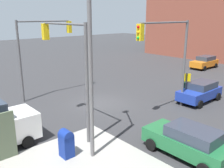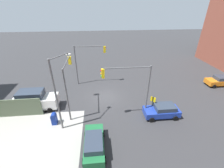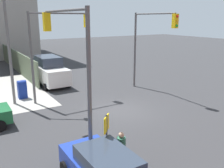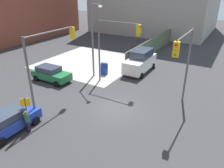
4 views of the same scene
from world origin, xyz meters
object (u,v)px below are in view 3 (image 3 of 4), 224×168
at_px(traffic_signal_nw_corner, 69,50).
at_px(mailbox_blue, 22,89).
at_px(van_white_delivery, 50,71).
at_px(traffic_signal_ne_corner, 55,39).
at_px(pedestrian_crossing, 121,151).
at_px(traffic_signal_se_corner, 149,37).
at_px(street_lamp_corner, 13,38).

distance_m(traffic_signal_nw_corner, mailbox_blue, 9.50).
distance_m(traffic_signal_nw_corner, van_white_delivery, 12.46).
distance_m(traffic_signal_ne_corner, pedestrian_crossing, 10.99).
relative_size(traffic_signal_se_corner, traffic_signal_ne_corner, 1.00).
height_order(street_lamp_corner, mailbox_blue, street_lamp_corner).
bearing_deg(mailbox_blue, traffic_signal_nw_corner, -176.70).
xyz_separation_m(traffic_signal_se_corner, traffic_signal_ne_corner, (1.88, 7.24, -0.02)).
height_order(traffic_signal_se_corner, van_white_delivery, traffic_signal_se_corner).
relative_size(traffic_signal_se_corner, pedestrian_crossing, 3.74).
height_order(traffic_signal_se_corner, mailbox_blue, traffic_signal_se_corner).
bearing_deg(traffic_signal_se_corner, street_lamp_corner, 76.66).
xyz_separation_m(traffic_signal_nw_corner, street_lamp_corner, (7.45, 1.00, 0.08)).
distance_m(mailbox_blue, van_white_delivery, 4.44).
bearing_deg(street_lamp_corner, traffic_signal_ne_corner, -100.11).
bearing_deg(street_lamp_corner, traffic_signal_se_corner, -103.34).
distance_m(traffic_signal_se_corner, street_lamp_corner, 10.27).
bearing_deg(mailbox_blue, traffic_signal_se_corner, -110.64).
bearing_deg(pedestrian_crossing, street_lamp_corner, 163.90).
xyz_separation_m(traffic_signal_ne_corner, street_lamp_corner, (0.49, 2.75, 0.12)).
xyz_separation_m(traffic_signal_nw_corner, traffic_signal_se_corner, (5.08, -9.00, -0.02)).
bearing_deg(traffic_signal_se_corner, pedestrian_crossing, 135.41).
bearing_deg(traffic_signal_nw_corner, mailbox_blue, 3.30).
relative_size(street_lamp_corner, mailbox_blue, 5.59).
height_order(traffic_signal_ne_corner, pedestrian_crossing, traffic_signal_ne_corner).
bearing_deg(pedestrian_crossing, traffic_signal_nw_corner, 166.81).
xyz_separation_m(mailbox_blue, van_white_delivery, (3.03, -3.20, 0.52)).
distance_m(traffic_signal_ne_corner, mailbox_blue, 4.75).
xyz_separation_m(traffic_signal_ne_corner, pedestrian_crossing, (-10.30, 1.06, -3.68)).
distance_m(traffic_signal_nw_corner, pedestrian_crossing, 5.05).
bearing_deg(traffic_signal_se_corner, traffic_signal_nw_corner, 119.45).
bearing_deg(van_white_delivery, mailbox_blue, 133.44).
bearing_deg(traffic_signal_nw_corner, van_white_delivery, -13.00).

